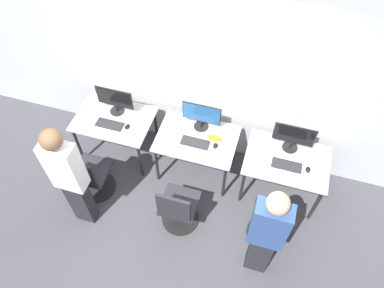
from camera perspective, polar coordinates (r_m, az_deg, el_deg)
name	(u,v)px	position (r m, az deg, el deg)	size (l,w,h in m)	color
ground_plane	(189,190)	(5.16, -0.46, -6.96)	(20.00, 20.00, 0.00)	#3D3D42
wall_back	(209,73)	(4.56, 2.57, 10.82)	(12.00, 0.05, 2.80)	#B7BCC1
desk_left	(115,122)	(5.13, -11.73, 3.26)	(1.02, 0.71, 0.71)	#BCB7AD
monitor_left	(115,100)	(4.99, -11.68, 6.60)	(0.50, 0.19, 0.40)	black
keyboard_left	(110,124)	(5.00, -12.44, 2.93)	(0.36, 0.15, 0.02)	#262628
mouse_left	(127,127)	(4.92, -9.84, 2.61)	(0.06, 0.09, 0.03)	black
office_chair_left	(91,177)	(5.00, -15.15, -4.81)	(0.48, 0.48, 0.89)	black
person_left	(69,176)	(4.35, -18.21, -4.71)	(0.36, 0.23, 1.75)	#232328
desk_center	(197,142)	(4.82, 0.73, 0.31)	(1.02, 0.71, 0.71)	#BCB7AD
monitor_center	(202,115)	(4.71, 1.46, 4.38)	(0.50, 0.19, 0.40)	black
keyboard_center	(195,143)	(4.70, 0.47, 0.23)	(0.36, 0.15, 0.02)	#262628
mouse_center	(215,146)	(4.67, 3.60, -0.26)	(0.06, 0.09, 0.03)	black
office_chair_center	(178,209)	(4.61, -2.10, -9.91)	(0.48, 0.48, 0.89)	black
desk_right	(286,163)	(4.77, 14.15, -2.89)	(1.02, 0.71, 0.71)	#BCB7AD
monitor_right	(294,137)	(4.65, 15.21, 1.08)	(0.50, 0.19, 0.40)	black
keyboard_right	(287,165)	(4.64, 14.22, -3.15)	(0.36, 0.15, 0.02)	#262628
mouse_right	(308,170)	(4.67, 17.26, -3.75)	(0.06, 0.09, 0.03)	black
office_chair_right	(269,225)	(4.61, 11.68, -11.98)	(0.48, 0.48, 0.89)	black
person_right	(266,233)	(3.96, 11.29, -13.18)	(0.36, 0.22, 1.65)	#232328
placard_center	(215,138)	(4.71, 3.49, 0.91)	(0.16, 0.03, 0.08)	yellow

